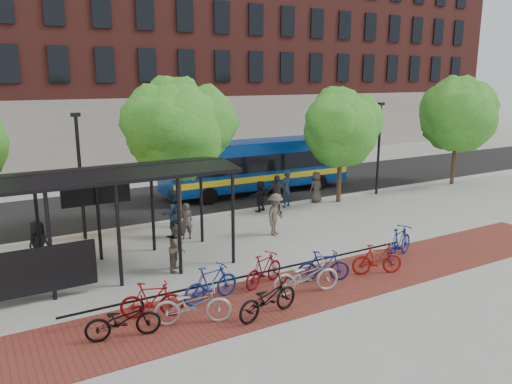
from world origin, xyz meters
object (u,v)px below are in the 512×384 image
bike_1 (152,300)px  pedestrian_0 (38,244)px  bus (257,163)px  pedestrian_3 (275,214)px  bike_0 (123,320)px  bike_4 (268,298)px  tree_d (459,111)px  pedestrian_2 (172,213)px  pedestrian_8 (177,248)px  pedestrian_1 (186,221)px  bike_7 (324,266)px  bike_5 (264,269)px  tree_c (342,125)px  bike_11 (399,242)px  bike_3 (211,283)px  lamp_post_left (80,173)px  bike_6 (306,276)px  pedestrian_4 (276,195)px  bike_2 (193,304)px  tree_b (178,125)px  pedestrian_5 (260,196)px  lamp_post_right (379,146)px  bike_9 (377,259)px  pedestrian_7 (286,189)px  bus_shelter (69,189)px  pedestrian_6 (316,187)px

bike_1 → pedestrian_0: size_ratio=1.03×
bus → pedestrian_3: bus is taller
bike_0 → bike_4: bike_4 is taller
tree_d → pedestrian_2: 19.25m
bike_1 → pedestrian_8: bearing=-11.5°
pedestrian_0 → pedestrian_1: (5.61, 0.39, -0.08)m
bike_1 → bike_7: 5.64m
bike_5 → tree_c: bearing=-71.5°
bike_11 → bike_3: bearing=68.5°
lamp_post_left → bike_4: 10.23m
tree_d → bike_0: (-22.95, -8.48, -3.98)m
bike_6 → pedestrian_4: size_ratio=1.11×
tree_d → bike_2: (-21.12, -8.65, -3.92)m
tree_d → bike_6: (-17.36, -8.59, -3.91)m
bike_0 → pedestrian_8: pedestrian_8 is taller
bike_6 → pedestrian_4: (4.10, 8.15, 0.40)m
pedestrian_0 → bike_6: bearing=-77.5°
tree_b → tree_c: bearing=-0.0°
bike_6 → pedestrian_5: 9.67m
bike_2 → pedestrian_0: 7.10m
bike_1 → bike_7: bike_1 is taller
tree_b → bike_7: size_ratio=3.76×
pedestrian_0 → pedestrian_5: (10.43, 2.59, -0.07)m
tree_b → pedestrian_4: tree_b is taller
lamp_post_right → tree_b: bearing=-178.8°
lamp_post_left → bike_9: 11.89m
bike_2 → pedestrian_0: (-3.00, 6.42, 0.30)m
bike_6 → bike_7: bike_6 is taller
pedestrian_5 → bike_0: bearing=19.5°
tree_b → bike_2: bearing=-109.8°
bus → bike_6: bus is taller
bike_3 → pedestrian_5: (6.42, 7.99, 0.21)m
pedestrian_3 → pedestrian_7: (2.96, 3.66, 0.07)m
bus_shelter → bike_4: size_ratio=5.19×
pedestrian_8 → bike_1: bearing=-174.6°
lamp_post_left → bike_4: (2.93, -9.55, -2.21)m
lamp_post_left → bike_2: 9.22m
bike_0 → bike_9: (8.54, -0.06, 0.03)m
pedestrian_1 → bus_shelter: bearing=30.8°
pedestrian_1 → pedestrian_3: size_ratio=0.86×
pedestrian_0 → bike_1: bearing=-102.9°
tree_b → pedestrian_1: bearing=-105.4°
tree_d → pedestrian_0: tree_d is taller
tree_b → pedestrian_7: 6.87m
bike_3 → bike_4: bike_3 is taller
pedestrian_4 → pedestrian_5: bearing=131.0°
tree_b → pedestrian_8: 6.41m
pedestrian_6 → pedestrian_3: bearing=30.3°
bike_4 → bike_9: bearing=-91.8°
bike_6 → pedestrian_4: 9.13m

